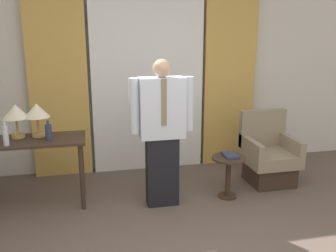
{
  "coord_description": "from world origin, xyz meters",
  "views": [
    {
      "loc": [
        -0.85,
        -2.34,
        1.97
      ],
      "look_at": [
        -0.01,
        1.4,
        0.96
      ],
      "focal_mm": 40.0,
      "sensor_mm": 36.0,
      "label": 1
    }
  ],
  "objects_px": {
    "person": "(162,129)",
    "bottle_near_edge": "(6,135)",
    "table_lamp_right": "(37,112)",
    "table_lamp_left": "(16,113)",
    "book": "(230,155)",
    "bottle_by_lamp": "(49,132)",
    "armchair": "(268,158)",
    "side_table": "(228,170)",
    "desk": "(28,150)"
  },
  "relations": [
    {
      "from": "person",
      "to": "bottle_near_edge",
      "type": "bearing_deg",
      "value": 176.47
    },
    {
      "from": "table_lamp_right",
      "to": "table_lamp_left",
      "type": "bearing_deg",
      "value": 180.0
    },
    {
      "from": "book",
      "to": "bottle_by_lamp",
      "type": "bearing_deg",
      "value": 174.92
    },
    {
      "from": "bottle_near_edge",
      "to": "bottle_by_lamp",
      "type": "relative_size",
      "value": 1.18
    },
    {
      "from": "person",
      "to": "armchair",
      "type": "bearing_deg",
      "value": 12.47
    },
    {
      "from": "bottle_by_lamp",
      "to": "side_table",
      "type": "distance_m",
      "value": 2.09
    },
    {
      "from": "table_lamp_right",
      "to": "armchair",
      "type": "height_order",
      "value": "table_lamp_right"
    },
    {
      "from": "side_table",
      "to": "desk",
      "type": "bearing_deg",
      "value": 173.14
    },
    {
      "from": "table_lamp_left",
      "to": "person",
      "type": "xyz_separation_m",
      "value": [
        1.56,
        -0.38,
        -0.18
      ]
    },
    {
      "from": "bottle_near_edge",
      "to": "side_table",
      "type": "xyz_separation_m",
      "value": [
        2.43,
        -0.1,
        -0.55
      ]
    },
    {
      "from": "bottle_near_edge",
      "to": "side_table",
      "type": "height_order",
      "value": "bottle_near_edge"
    },
    {
      "from": "bottle_near_edge",
      "to": "book",
      "type": "distance_m",
      "value": 2.48
    },
    {
      "from": "person",
      "to": "table_lamp_left",
      "type": "bearing_deg",
      "value": 166.41
    },
    {
      "from": "bottle_by_lamp",
      "to": "side_table",
      "type": "height_order",
      "value": "bottle_by_lamp"
    },
    {
      "from": "table_lamp_right",
      "to": "person",
      "type": "relative_size",
      "value": 0.23
    },
    {
      "from": "table_lamp_left",
      "to": "person",
      "type": "height_order",
      "value": "person"
    },
    {
      "from": "table_lamp_right",
      "to": "bottle_near_edge",
      "type": "bearing_deg",
      "value": -136.47
    },
    {
      "from": "table_lamp_right",
      "to": "person",
      "type": "xyz_separation_m",
      "value": [
        1.34,
        -0.38,
        -0.18
      ]
    },
    {
      "from": "bottle_near_edge",
      "to": "bottle_by_lamp",
      "type": "height_order",
      "value": "bottle_near_edge"
    },
    {
      "from": "book",
      "to": "armchair",
      "type": "bearing_deg",
      "value": 24.95
    },
    {
      "from": "armchair",
      "to": "book",
      "type": "bearing_deg",
      "value": -155.05
    },
    {
      "from": "bottle_by_lamp",
      "to": "person",
      "type": "xyz_separation_m",
      "value": [
        1.21,
        -0.2,
        0.01
      ]
    },
    {
      "from": "table_lamp_right",
      "to": "book",
      "type": "xyz_separation_m",
      "value": [
        2.16,
        -0.36,
        -0.55
      ]
    },
    {
      "from": "bottle_near_edge",
      "to": "side_table",
      "type": "relative_size",
      "value": 0.52
    },
    {
      "from": "table_lamp_left",
      "to": "table_lamp_right",
      "type": "height_order",
      "value": "same"
    },
    {
      "from": "table_lamp_right",
      "to": "armchair",
      "type": "relative_size",
      "value": 0.41
    },
    {
      "from": "person",
      "to": "side_table",
      "type": "xyz_separation_m",
      "value": [
        0.8,
        -0.0,
        -0.55
      ]
    },
    {
      "from": "desk",
      "to": "side_table",
      "type": "height_order",
      "value": "desk"
    },
    {
      "from": "bottle_near_edge",
      "to": "book",
      "type": "bearing_deg",
      "value": -1.86
    },
    {
      "from": "table_lamp_left",
      "to": "person",
      "type": "bearing_deg",
      "value": -13.59
    },
    {
      "from": "table_lamp_left",
      "to": "desk",
      "type": "bearing_deg",
      "value": -44.11
    },
    {
      "from": "desk",
      "to": "table_lamp_left",
      "type": "xyz_separation_m",
      "value": [
        -0.11,
        0.11,
        0.4
      ]
    },
    {
      "from": "side_table",
      "to": "book",
      "type": "relative_size",
      "value": 2.12
    },
    {
      "from": "table_lamp_left",
      "to": "bottle_by_lamp",
      "type": "xyz_separation_m",
      "value": [
        0.35,
        -0.18,
        -0.19
      ]
    },
    {
      "from": "side_table",
      "to": "table_lamp_left",
      "type": "bearing_deg",
      "value": 170.91
    },
    {
      "from": "book",
      "to": "table_lamp_left",
      "type": "bearing_deg",
      "value": 171.5
    },
    {
      "from": "table_lamp_left",
      "to": "side_table",
      "type": "height_order",
      "value": "table_lamp_left"
    },
    {
      "from": "person",
      "to": "table_lamp_right",
      "type": "bearing_deg",
      "value": 164.27
    },
    {
      "from": "desk",
      "to": "bottle_by_lamp",
      "type": "relative_size",
      "value": 5.6
    },
    {
      "from": "desk",
      "to": "armchair",
      "type": "xyz_separation_m",
      "value": [
        2.93,
        0.06,
        -0.33
      ]
    },
    {
      "from": "bottle_near_edge",
      "to": "person",
      "type": "distance_m",
      "value": 1.63
    },
    {
      "from": "armchair",
      "to": "table_lamp_left",
      "type": "bearing_deg",
      "value": 179.08
    },
    {
      "from": "bottle_by_lamp",
      "to": "person",
      "type": "bearing_deg",
      "value": -9.44
    },
    {
      "from": "desk",
      "to": "book",
      "type": "distance_m",
      "value": 2.29
    },
    {
      "from": "desk",
      "to": "book",
      "type": "relative_size",
      "value": 5.21
    },
    {
      "from": "person",
      "to": "side_table",
      "type": "height_order",
      "value": "person"
    },
    {
      "from": "person",
      "to": "side_table",
      "type": "bearing_deg",
      "value": -0.03
    },
    {
      "from": "armchair",
      "to": "desk",
      "type": "bearing_deg",
      "value": -178.87
    },
    {
      "from": "table_lamp_right",
      "to": "desk",
      "type": "bearing_deg",
      "value": -135.89
    },
    {
      "from": "bottle_by_lamp",
      "to": "book",
      "type": "bearing_deg",
      "value": -5.08
    }
  ]
}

